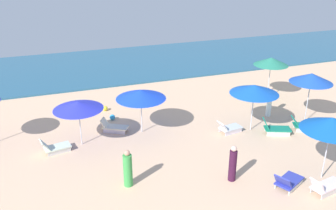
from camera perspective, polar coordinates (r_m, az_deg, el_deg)
name	(u,v)px	position (r m, az deg, el deg)	size (l,w,h in m)	color
ocean	(109,65)	(29.57, -9.33, 6.26)	(60.00, 10.25, 0.12)	#275C7D
umbrella_0	(311,78)	(19.88, 21.76, 4.00)	(2.17, 2.17, 2.72)	silver
lounge_chair_0_0	(305,125)	(19.68, 20.84, -3.02)	(1.59, 1.16, 0.70)	silver
umbrella_2	(78,105)	(16.82, -14.05, -0.08)	(2.29, 2.29, 2.17)	silver
lounge_chair_2_0	(55,147)	(17.21, -17.48, -6.37)	(1.38, 0.84, 0.71)	silver
umbrella_3	(332,124)	(14.96, 24.50, -2.73)	(2.31, 2.31, 2.68)	silver
lounge_chair_3_0	(288,181)	(14.88, 18.45, -11.41)	(1.50, 1.17, 0.73)	silver
lounge_chair_3_1	(326,186)	(15.10, 23.71, -11.70)	(1.56, 0.82, 0.75)	silver
umbrella_5	(141,94)	(17.53, -4.32, 1.72)	(2.46, 2.46, 2.27)	silver
lounge_chair_5_0	(114,127)	(18.47, -8.60, -3.45)	(1.46, 1.17, 0.66)	silver
umbrella_7	(271,61)	(22.70, 16.02, 6.67)	(2.08, 2.08, 2.60)	silver
umbrella_8	(254,89)	(18.16, 13.52, 2.44)	(2.42, 2.42, 2.44)	silver
lounge_chair_8_0	(229,128)	(18.41, 9.61, -3.59)	(1.33, 0.77, 0.68)	silver
lounge_chair_8_1	(275,129)	(18.80, 16.62, -3.59)	(1.50, 1.10, 0.78)	silver
beachgoer_0	(269,102)	(20.54, 15.78, 0.51)	(0.37, 0.37, 1.73)	white
beachgoer_1	(233,164)	(14.52, 10.22, -9.19)	(0.43, 0.43, 1.54)	#39142F
beachgoer_3	(128,169)	(14.09, -6.39, -10.08)	(0.40, 0.40, 1.56)	green
beach_ball_1	(112,117)	(19.78, -8.80, -1.92)	(0.30, 0.30, 0.30)	#2A9CD8
beach_ball_2	(105,108)	(20.98, -9.95, -0.52)	(0.30, 0.30, 0.30)	yellow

